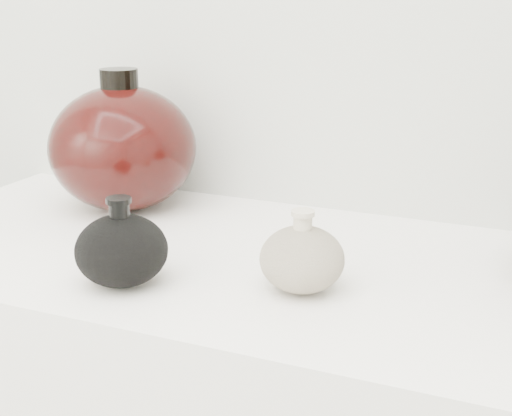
% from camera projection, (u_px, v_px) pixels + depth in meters
% --- Properties ---
extents(black_gourd_vase, '(0.15, 0.15, 0.11)m').
position_uv_depth(black_gourd_vase, '(122.00, 250.00, 0.87)').
color(black_gourd_vase, black).
rests_on(black_gourd_vase, display_counter).
extents(cream_gourd_vase, '(0.10, 0.10, 0.10)m').
position_uv_depth(cream_gourd_vase, '(302.00, 258.00, 0.85)').
color(cream_gourd_vase, beige).
rests_on(cream_gourd_vase, display_counter).
extents(left_round_pot, '(0.26, 0.26, 0.23)m').
position_uv_depth(left_round_pot, '(123.00, 147.00, 1.15)').
color(left_round_pot, black).
rests_on(left_round_pot, display_counter).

